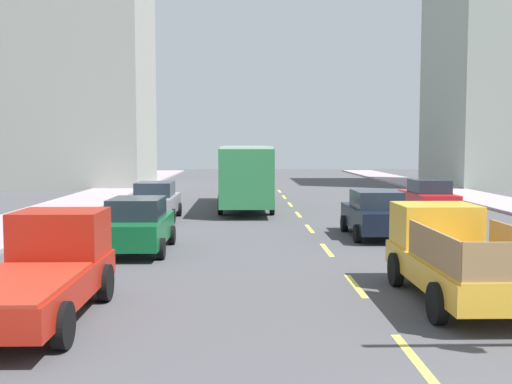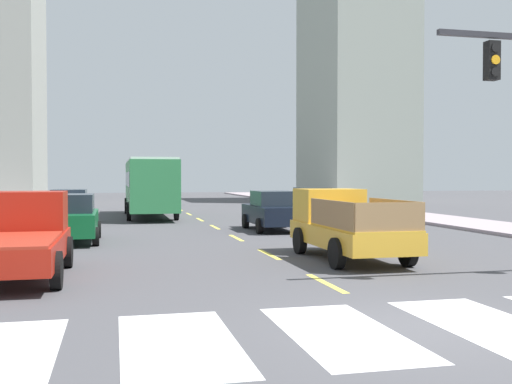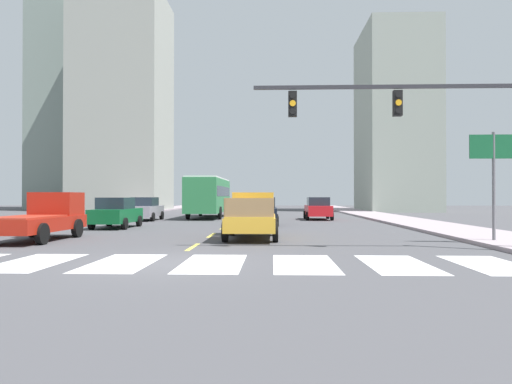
# 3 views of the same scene
# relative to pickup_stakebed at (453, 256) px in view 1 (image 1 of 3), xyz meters

# --- Properties ---
(lane_dash_0) EXTENTS (0.16, 2.40, 0.01)m
(lane_dash_0) POSITION_rel_pickup_stakebed_xyz_m (-1.93, -3.83, -0.93)
(lane_dash_0) COLOR #E0CF4B
(lane_dash_0) RESTS_ON ground
(lane_dash_1) EXTENTS (0.16, 2.40, 0.01)m
(lane_dash_1) POSITION_rel_pickup_stakebed_xyz_m (-1.93, 1.17, -0.93)
(lane_dash_1) COLOR #E0CF4B
(lane_dash_1) RESTS_ON ground
(lane_dash_2) EXTENTS (0.16, 2.40, 0.01)m
(lane_dash_2) POSITION_rel_pickup_stakebed_xyz_m (-1.93, 6.17, -0.93)
(lane_dash_2) COLOR #E0CF4B
(lane_dash_2) RESTS_ON ground
(lane_dash_3) EXTENTS (0.16, 2.40, 0.01)m
(lane_dash_3) POSITION_rel_pickup_stakebed_xyz_m (-1.93, 11.17, -0.93)
(lane_dash_3) COLOR #E0CF4B
(lane_dash_3) RESTS_ON ground
(lane_dash_4) EXTENTS (0.16, 2.40, 0.01)m
(lane_dash_4) POSITION_rel_pickup_stakebed_xyz_m (-1.93, 16.17, -0.93)
(lane_dash_4) COLOR #E0CF4B
(lane_dash_4) RESTS_ON ground
(lane_dash_5) EXTENTS (0.16, 2.40, 0.01)m
(lane_dash_5) POSITION_rel_pickup_stakebed_xyz_m (-1.93, 21.17, -0.93)
(lane_dash_5) COLOR #E0CF4B
(lane_dash_5) RESTS_ON ground
(lane_dash_6) EXTENTS (0.16, 2.40, 0.01)m
(lane_dash_6) POSITION_rel_pickup_stakebed_xyz_m (-1.93, 26.17, -0.93)
(lane_dash_6) COLOR #E0CF4B
(lane_dash_6) RESTS_ON ground
(lane_dash_7) EXTENTS (0.16, 2.40, 0.01)m
(lane_dash_7) POSITION_rel_pickup_stakebed_xyz_m (-1.93, 31.17, -0.93)
(lane_dash_7) COLOR #E0CF4B
(lane_dash_7) RESTS_ON ground
(pickup_stakebed) EXTENTS (2.18, 5.20, 1.96)m
(pickup_stakebed) POSITION_rel_pickup_stakebed_xyz_m (0.00, 0.00, 0.00)
(pickup_stakebed) COLOR gold
(pickup_stakebed) RESTS_ON ground
(pickup_dark) EXTENTS (2.18, 5.20, 1.96)m
(pickup_dark) POSITION_rel_pickup_stakebed_xyz_m (-8.60, -1.20, -0.02)
(pickup_dark) COLOR #A01B0F
(pickup_dark) RESTS_ON ground
(city_bus) EXTENTS (2.72, 10.80, 3.32)m
(city_bus) POSITION_rel_pickup_stakebed_xyz_m (-4.47, 19.04, 1.02)
(city_bus) COLOR #2D7C46
(city_bus) RESTS_ON ground
(sedan_far) EXTENTS (2.02, 4.40, 1.72)m
(sedan_far) POSITION_rel_pickup_stakebed_xyz_m (-7.96, 5.98, -0.08)
(sedan_far) COLOR #0F572B
(sedan_far) RESTS_ON ground
(sedan_near_right) EXTENTS (2.02, 4.40, 1.72)m
(sedan_near_right) POSITION_rel_pickup_stakebed_xyz_m (-8.58, 14.24, -0.08)
(sedan_near_right) COLOR gray
(sedan_near_right) RESTS_ON ground
(sedan_near_left) EXTENTS (2.02, 4.40, 1.72)m
(sedan_near_left) POSITION_rel_pickup_stakebed_xyz_m (0.23, 8.90, -0.08)
(sedan_near_left) COLOR black
(sedan_near_left) RESTS_ON ground
(sedan_mid) EXTENTS (2.02, 4.40, 1.72)m
(sedan_mid) POSITION_rel_pickup_stakebed_xyz_m (4.36, 15.95, -0.08)
(sedan_mid) COLOR red
(sedan_mid) RESTS_ON ground
(tower_tall_centre) EXTENTS (10.49, 10.61, 26.69)m
(tower_tall_centre) POSITION_rel_pickup_stakebed_xyz_m (-17.77, 37.64, 12.41)
(tower_tall_centre) COLOR #999C92
(tower_tall_centre) RESTS_ON ground
(block_mid_left) EXTENTS (7.94, 11.71, 21.90)m
(block_mid_left) POSITION_rel_pickup_stakebed_xyz_m (15.72, 37.11, 10.01)
(block_mid_left) COLOR #949C90
(block_mid_left) RESTS_ON ground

